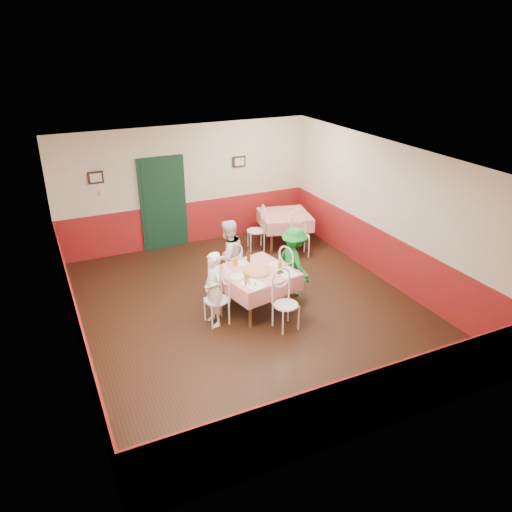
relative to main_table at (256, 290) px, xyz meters
name	(u,v)px	position (x,y,z in m)	size (l,w,h in m)	color
floor	(250,308)	(-0.11, 0.02, -0.38)	(7.00, 7.00, 0.00)	black
ceiling	(249,158)	(-0.11, 0.02, 2.42)	(7.00, 7.00, 0.00)	white
back_wall	(187,186)	(-0.11, 3.52, 1.02)	(6.00, 0.10, 2.80)	beige
front_wall	(375,343)	(-0.11, -3.48, 1.02)	(6.00, 0.10, 2.80)	beige
left_wall	(67,270)	(-3.11, 0.02, 1.02)	(0.10, 7.00, 2.80)	beige
right_wall	(388,214)	(2.89, 0.02, 1.02)	(0.10, 7.00, 2.80)	beige
wainscot_back	(189,223)	(-0.11, 3.51, 0.12)	(6.00, 0.03, 1.00)	maroon
wainscot_front	(367,403)	(-0.11, -3.46, 0.12)	(6.00, 0.03, 1.00)	maroon
wainscot_left	(77,322)	(-3.10, 0.02, 0.12)	(0.03, 7.00, 1.00)	maroon
wainscot_right	(383,255)	(2.87, 0.02, 0.12)	(0.03, 7.00, 1.00)	maroon
door	(163,205)	(-0.71, 3.47, 0.68)	(0.96, 0.06, 2.10)	black
picture_left	(96,178)	(-2.11, 3.47, 1.48)	(0.32, 0.03, 0.26)	black
picture_right	(239,162)	(1.19, 3.47, 1.48)	(0.32, 0.03, 0.26)	black
thermostat	(103,193)	(-2.01, 3.47, 1.12)	(0.10, 0.03, 0.10)	white
main_table	(256,290)	(0.00, 0.00, 0.00)	(1.22, 1.22, 0.77)	red
second_table	(284,229)	(1.91, 2.47, 0.00)	(1.12, 1.12, 0.77)	red
chair_left	(216,300)	(-0.83, -0.17, 0.08)	(0.42, 0.42, 0.90)	white
chair_right	(292,274)	(0.83, 0.17, 0.08)	(0.42, 0.42, 0.90)	white
chair_far	(230,270)	(-0.17, 0.83, 0.08)	(0.42, 0.42, 0.90)	white
chair_near	(286,305)	(0.17, -0.83, 0.08)	(0.42, 0.42, 0.90)	white
chair_second_a	(256,231)	(1.16, 2.47, 0.08)	(0.42, 0.42, 0.90)	white
chair_second_b	(300,237)	(1.91, 1.72, 0.08)	(0.42, 0.42, 0.90)	white
pizza	(257,272)	(-0.01, -0.07, 0.40)	(0.47, 0.47, 0.03)	#B74723
plate_left	(237,277)	(-0.41, -0.09, 0.39)	(0.25, 0.25, 0.01)	white
plate_right	(274,264)	(0.41, 0.09, 0.39)	(0.25, 0.25, 0.01)	white
plate_far	(242,263)	(-0.11, 0.38, 0.39)	(0.25, 0.25, 0.01)	white
glass_a	(246,278)	(-0.33, -0.32, 0.46)	(0.08, 0.08, 0.14)	#BF7219
glass_b	(280,266)	(0.41, -0.13, 0.45)	(0.07, 0.07, 0.13)	#BF7219
glass_c	(235,262)	(-0.25, 0.35, 0.46)	(0.08, 0.08, 0.15)	#BF7219
beer_bottle	(249,256)	(0.04, 0.41, 0.50)	(0.06, 0.06, 0.23)	#381C0A
shaker_a	(249,283)	(-0.35, -0.47, 0.43)	(0.04, 0.04, 0.09)	silver
shaker_b	(255,284)	(-0.27, -0.54, 0.43)	(0.04, 0.04, 0.09)	silver
shaker_c	(246,283)	(-0.39, -0.43, 0.43)	(0.04, 0.04, 0.09)	#B23319
menu_left	(253,284)	(-0.26, -0.45, 0.39)	(0.30, 0.40, 0.00)	white
menu_right	(286,272)	(0.46, -0.28, 0.39)	(0.30, 0.40, 0.00)	white
wallet	(280,272)	(0.35, -0.26, 0.40)	(0.11, 0.09, 0.02)	black
diner_left	(214,289)	(-0.88, -0.18, 0.30)	(0.49, 0.32, 1.34)	gray
diner_far	(228,256)	(-0.18, 0.88, 0.35)	(0.70, 0.55, 1.44)	gray
diner_right	(294,262)	(0.88, 0.18, 0.31)	(0.88, 0.51, 1.36)	gray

